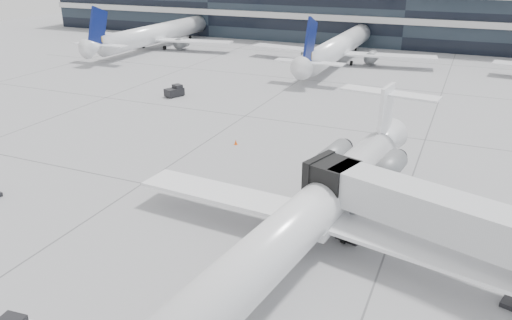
% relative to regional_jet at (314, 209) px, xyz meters
% --- Properties ---
extents(ground, '(220.00, 220.00, 0.00)m').
position_rel_regional_jet_xyz_m(ground, '(-5.52, 3.32, -2.60)').
color(ground, gray).
rests_on(ground, ground).
extents(terminal, '(170.00, 22.00, 10.00)m').
position_rel_regional_jet_xyz_m(terminal, '(-5.52, 85.32, 2.40)').
color(terminal, black).
rests_on(terminal, ground).
extents(bg_jet_left, '(32.00, 40.00, 9.60)m').
position_rel_regional_jet_xyz_m(bg_jet_left, '(-50.52, 58.32, -2.60)').
color(bg_jet_left, white).
rests_on(bg_jet_left, ground).
extents(bg_jet_center, '(32.00, 40.00, 9.60)m').
position_rel_regional_jet_xyz_m(bg_jet_center, '(-13.52, 58.32, -2.60)').
color(bg_jet_center, white).
rests_on(bg_jet_center, ground).
extents(regional_jet, '(26.44, 33.00, 7.62)m').
position_rel_regional_jet_xyz_m(regional_jet, '(0.00, 0.00, 0.00)').
color(regional_jet, white).
rests_on(regional_jet, ground).
extents(jet_bridge, '(15.80, 7.51, 5.17)m').
position_rel_regional_jet_xyz_m(jet_bridge, '(7.61, -0.09, 1.16)').
color(jet_bridge, silver).
rests_on(jet_bridge, ground).
extents(traffic_cone, '(0.40, 0.40, 0.50)m').
position_rel_regional_jet_xyz_m(traffic_cone, '(-12.46, 14.50, -2.37)').
color(traffic_cone, '#FF540D').
rests_on(traffic_cone, ground).
extents(far_tug, '(2.23, 2.73, 1.51)m').
position_rel_regional_jet_xyz_m(far_tug, '(-27.60, 27.52, -1.93)').
color(far_tug, black).
rests_on(far_tug, ground).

